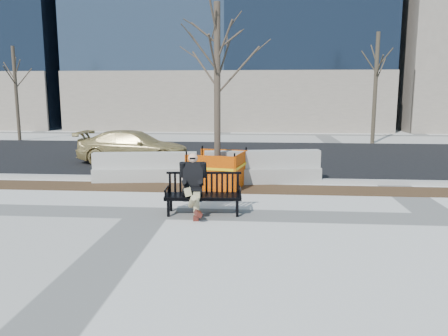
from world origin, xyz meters
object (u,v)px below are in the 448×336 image
(tree_fence, at_px, (217,187))
(jersey_barrier_left, at_px, (146,181))
(bench, at_px, (203,214))
(jersey_barrier_right, at_px, (262,183))
(sedan, at_px, (135,163))
(seated_man, at_px, (193,213))

(tree_fence, distance_m, jersey_barrier_left, 2.29)
(bench, distance_m, tree_fence, 2.80)
(jersey_barrier_left, bearing_deg, jersey_barrier_right, -7.34)
(sedan, bearing_deg, bench, -150.82)
(bench, bearing_deg, seated_man, 168.56)
(bench, height_order, tree_fence, tree_fence)
(seated_man, relative_size, sedan, 0.32)
(tree_fence, bearing_deg, jersey_barrier_right, 27.80)
(seated_man, relative_size, tree_fence, 0.25)
(seated_man, height_order, jersey_barrier_left, seated_man)
(bench, xyz_separation_m, seated_man, (-0.23, 0.03, 0.00))
(tree_fence, bearing_deg, sedan, 131.34)
(tree_fence, bearing_deg, jersey_barrier_left, 164.39)
(bench, xyz_separation_m, jersey_barrier_left, (-2.17, 3.42, 0.00))
(bench, distance_m, jersey_barrier_right, 3.70)
(seated_man, height_order, tree_fence, tree_fence)
(sedan, height_order, jersey_barrier_left, sedan)
(jersey_barrier_right, bearing_deg, jersey_barrier_left, 170.38)
(bench, height_order, sedan, sedan)
(seated_man, distance_m, jersey_barrier_left, 3.90)
(jersey_barrier_right, bearing_deg, bench, -120.76)
(jersey_barrier_left, bearing_deg, seated_man, -68.31)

